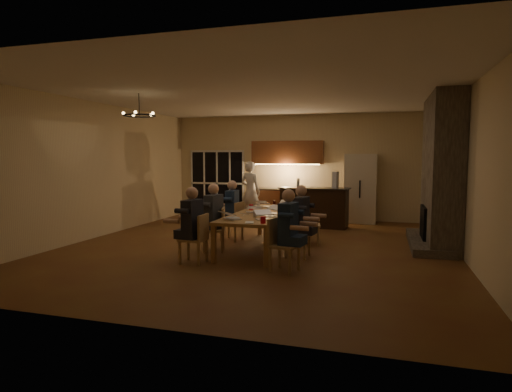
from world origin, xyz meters
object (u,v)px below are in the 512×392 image
(chair_right_mid, at_px, (298,234))
(plate_left, at_px, (233,218))
(chair_left_far, at_px, (232,221))
(bar_bottle, at_px, (298,183))
(chair_left_near, at_px, (193,239))
(chair_right_far, at_px, (310,224))
(redcup_mid, at_px, (251,207))
(laptop_d, at_px, (272,208))
(can_cola, at_px, (274,203))
(chair_right_near, at_px, (285,245))
(laptop_e, at_px, (264,202))
(person_left_near, at_px, (192,225))
(mug_mid, at_px, (275,208))
(laptop_b, at_px, (265,214))
(chair_left_mid, at_px, (214,229))
(redcup_near, at_px, (263,220))
(redcup_far, at_px, (283,203))
(chandelier, at_px, (139,116))
(person_right_mid, at_px, (301,221))
(can_right, at_px, (286,209))
(refrigerator, at_px, (360,188))
(bar_blender, at_px, (335,180))
(person_left_mid, at_px, (214,217))
(person_left_far, at_px, (232,210))
(laptop_c, at_px, (254,207))
(can_silver, at_px, (255,214))
(mug_back, at_px, (259,205))
(laptop_f, at_px, (286,203))
(plate_far, at_px, (292,209))
(person_right_near, at_px, (288,230))
(plate_near, at_px, (271,216))
(standing_person, at_px, (250,191))
(mug_front, at_px, (256,213))

(chair_right_mid, xyz_separation_m, plate_left, (-1.18, -0.37, 0.31))
(chair_left_far, height_order, bar_bottle, bar_bottle)
(chair_left_near, bearing_deg, chair_right_mid, 119.03)
(chair_right_far, distance_m, redcup_mid, 1.35)
(laptop_d, xyz_separation_m, can_cola, (-0.32, 1.48, -0.05))
(chair_right_near, height_order, laptop_e, laptop_e)
(person_left_near, height_order, mug_mid, person_left_near)
(person_left_near, distance_m, laptop_b, 1.35)
(chair_left_mid, height_order, redcup_near, chair_left_mid)
(chair_left_far, distance_m, laptop_b, 2.00)
(chair_right_mid, xyz_separation_m, redcup_far, (-0.76, 2.03, 0.37))
(chandelier, xyz_separation_m, laptop_b, (2.70, -0.17, -1.89))
(chair_right_near, relative_size, laptop_d, 2.78)
(chair_right_far, height_order, redcup_mid, chair_right_far)
(person_right_mid, distance_m, can_right, 0.95)
(refrigerator, distance_m, redcup_far, 3.26)
(bar_blender, bearing_deg, bar_bottle, -160.22)
(person_left_near, height_order, person_left_mid, same)
(person_right_mid, relative_size, person_left_far, 1.00)
(person_left_near, xyz_separation_m, person_left_mid, (-0.02, 1.05, 0.00))
(laptop_c, relative_size, can_silver, 2.67)
(mug_back, bearing_deg, bar_blender, 55.73)
(can_right, bearing_deg, laptop_f, 103.23)
(chair_left_near, bearing_deg, laptop_d, 143.44)
(person_left_near, xyz_separation_m, plate_far, (1.34, 2.32, 0.07))
(can_cola, bearing_deg, bar_blender, 52.66)
(can_right, bearing_deg, laptop_e, 132.79)
(chair_left_near, relative_size, laptop_b, 2.78)
(redcup_near, bearing_deg, person_right_mid, 59.40)
(person_right_near, xyz_separation_m, person_right_mid, (0.02, 1.07, 0.00))
(chandelier, height_order, redcup_mid, chandelier)
(chair_left_mid, height_order, mug_back, chair_left_mid)
(laptop_d, relative_size, redcup_far, 2.67)
(chair_left_near, xyz_separation_m, laptop_b, (1.16, 0.65, 0.42))
(refrigerator, distance_m, person_left_mid, 5.46)
(chair_right_mid, bearing_deg, laptop_d, 56.42)
(plate_far, xyz_separation_m, bar_blender, (0.70, 2.32, 0.54))
(laptop_d, bearing_deg, can_cola, 130.56)
(person_right_mid, bearing_deg, plate_near, 96.25)
(person_left_far, relative_size, laptop_b, 4.31)
(chair_right_near, distance_m, chandelier, 4.09)
(person_left_far, relative_size, standing_person, 0.77)
(plate_near, bearing_deg, person_right_near, -62.20)
(chair_left_far, height_order, laptop_b, laptop_b)
(refrigerator, height_order, mug_front, refrigerator)
(mug_back, distance_m, can_silver, 1.62)
(can_silver, bearing_deg, plate_near, 38.96)
(redcup_near, height_order, redcup_mid, same)
(laptop_d, xyz_separation_m, plate_near, (0.10, -0.43, -0.10))
(bar_blender, bearing_deg, plate_near, -81.01)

